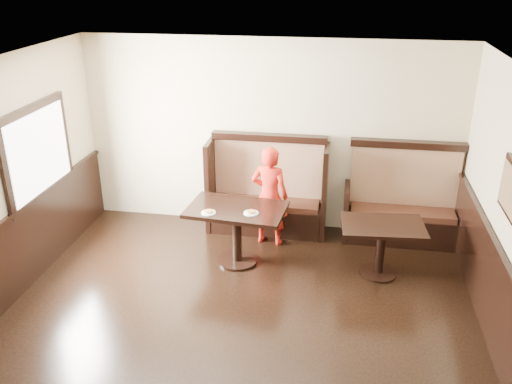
% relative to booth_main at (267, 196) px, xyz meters
% --- Properties ---
extents(ground, '(7.00, 7.00, 0.00)m').
position_rel_booth_main_xyz_m(ground, '(0.00, -3.30, -0.53)').
color(ground, black).
rests_on(ground, ground).
extents(room_shell, '(7.00, 7.00, 7.00)m').
position_rel_booth_main_xyz_m(room_shell, '(-0.30, -3.01, 0.14)').
color(room_shell, '#BEAB8A').
rests_on(room_shell, ground).
extents(booth_main, '(1.75, 0.72, 1.45)m').
position_rel_booth_main_xyz_m(booth_main, '(0.00, 0.00, 0.00)').
color(booth_main, black).
rests_on(booth_main, ground).
extents(booth_neighbor, '(1.65, 0.72, 1.45)m').
position_rel_booth_main_xyz_m(booth_neighbor, '(1.95, -0.00, -0.05)').
color(booth_neighbor, black).
rests_on(booth_neighbor, ground).
extents(table_main, '(1.33, 0.90, 0.80)m').
position_rel_booth_main_xyz_m(table_main, '(-0.26, -1.04, 0.09)').
color(table_main, black).
rests_on(table_main, ground).
extents(table_neighbor, '(1.08, 0.76, 0.72)m').
position_rel_booth_main_xyz_m(table_neighbor, '(1.61, -1.04, 0.01)').
color(table_neighbor, black).
rests_on(table_neighbor, ground).
extents(child, '(0.57, 0.42, 1.45)m').
position_rel_booth_main_xyz_m(child, '(0.09, -0.43, 0.20)').
color(child, red).
rests_on(child, ground).
extents(pizza_plate_left, '(0.19, 0.19, 0.03)m').
position_rel_booth_main_xyz_m(pizza_plate_left, '(-0.58, -1.25, 0.29)').
color(pizza_plate_left, white).
rests_on(pizza_plate_left, table_main).
extents(pizza_plate_right, '(0.19, 0.19, 0.04)m').
position_rel_booth_main_xyz_m(pizza_plate_right, '(-0.04, -1.18, 0.29)').
color(pizza_plate_right, white).
rests_on(pizza_plate_right, table_main).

